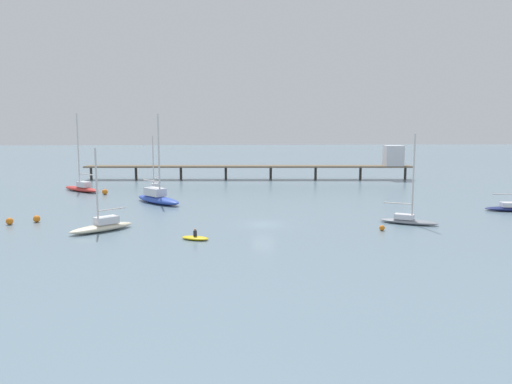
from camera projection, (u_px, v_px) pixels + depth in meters
name	position (u px, v px, depth m)	size (l,w,h in m)	color
ground_plane	(263.00, 224.00, 58.06)	(400.00, 400.00, 0.00)	slate
pier	(306.00, 162.00, 102.47)	(64.93, 6.80, 6.79)	brown
sailboat_cream	(102.00, 225.00, 54.33)	(6.60, 6.25, 8.79)	beige
sailboat_red	(82.00, 187.00, 85.19)	(8.08, 7.42, 12.85)	red
sailboat_gray	(408.00, 218.00, 58.19)	(6.53, 4.65, 10.19)	gray
sailboat_blue	(157.00, 197.00, 72.89)	(8.12, 8.79, 12.56)	#2D4CB7
sailboat_white	(155.00, 187.00, 85.19)	(2.18, 6.16, 9.21)	white
dinghy_yellow	(195.00, 238.00, 50.40)	(3.09, 2.28, 1.14)	yellow
mooring_buoy_outer	(10.00, 221.00, 57.69)	(0.81, 0.81, 0.81)	orange
mooring_buoy_mid	(105.00, 192.00, 81.51)	(0.89, 0.89, 0.89)	orange
mooring_buoy_far	(382.00, 228.00, 54.59)	(0.59, 0.59, 0.59)	orange
mooring_buoy_near	(37.00, 219.00, 59.14)	(0.80, 0.80, 0.80)	orange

